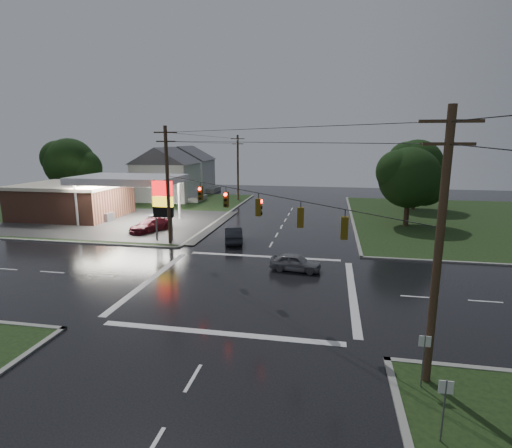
% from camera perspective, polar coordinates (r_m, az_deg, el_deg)
% --- Properties ---
extents(ground, '(120.00, 120.00, 0.00)m').
position_cam_1_polar(ground, '(27.58, -1.26, -8.76)').
color(ground, black).
rests_on(ground, ground).
extents(grass_nw, '(36.00, 36.00, 0.08)m').
position_cam_1_polar(grass_nw, '(60.84, -20.57, 2.00)').
color(grass_nw, black).
rests_on(grass_nw, ground).
extents(grass_ne, '(36.00, 36.00, 0.08)m').
position_cam_1_polar(grass_ne, '(56.09, 32.03, 0.14)').
color(grass_ne, black).
rests_on(grass_ne, ground).
extents(gas_station, '(26.20, 18.00, 5.60)m').
position_cam_1_polar(gas_station, '(55.08, -23.82, 3.42)').
color(gas_station, '#2D2D2D').
rests_on(gas_station, ground).
extents(pylon_sign, '(2.00, 0.35, 6.00)m').
position_cam_1_polar(pylon_sign, '(39.51, -13.17, 3.29)').
color(pylon_sign, '#59595E').
rests_on(pylon_sign, ground).
extents(utility_pole_nw, '(2.20, 0.32, 11.00)m').
position_cam_1_polar(utility_pole_nw, '(37.99, -12.50, 5.58)').
color(utility_pole_nw, '#382619').
rests_on(utility_pole_nw, ground).
extents(utility_pole_se, '(2.20, 0.32, 11.00)m').
position_cam_1_polar(utility_pole_se, '(16.76, 24.66, -3.07)').
color(utility_pole_se, '#382619').
rests_on(utility_pole_se, ground).
extents(utility_pole_n, '(2.20, 0.32, 10.50)m').
position_cam_1_polar(utility_pole_n, '(65.09, -2.61, 8.17)').
color(utility_pole_n, '#382619').
rests_on(utility_pole_n, ground).
extents(traffic_signals, '(26.87, 26.87, 1.47)m').
position_cam_1_polar(traffic_signals, '(25.98, -1.30, 4.72)').
color(traffic_signals, black).
rests_on(traffic_signals, ground).
extents(house_near, '(11.05, 8.48, 8.60)m').
position_cam_1_polar(house_near, '(66.86, -12.67, 7.08)').
color(house_near, silver).
rests_on(house_near, ground).
extents(house_far, '(11.05, 8.48, 8.60)m').
position_cam_1_polar(house_far, '(78.34, -9.88, 7.87)').
color(house_far, silver).
rests_on(house_far, ground).
extents(tree_nw_behind, '(8.93, 7.60, 10.00)m').
position_cam_1_polar(tree_nw_behind, '(67.81, -24.94, 7.84)').
color(tree_nw_behind, black).
rests_on(tree_nw_behind, ground).
extents(tree_ne_near, '(7.99, 6.80, 8.98)m').
position_cam_1_polar(tree_ne_near, '(48.22, 21.22, 6.17)').
color(tree_ne_near, black).
rests_on(tree_ne_near, ground).
extents(tree_ne_far, '(8.46, 7.20, 9.80)m').
position_cam_1_polar(tree_ne_far, '(60.50, 22.07, 7.71)').
color(tree_ne_far, black).
rests_on(tree_ne_far, ground).
extents(car_north, '(2.81, 4.94, 1.54)m').
position_cam_1_polar(car_north, '(38.65, -3.27, -1.50)').
color(car_north, black).
rests_on(car_north, ground).
extents(car_crossing, '(4.03, 2.03, 1.32)m').
position_cam_1_polar(car_crossing, '(30.50, 5.64, -5.45)').
color(car_crossing, slate).
rests_on(car_crossing, ground).
extents(car_pump, '(3.97, 5.41, 1.46)m').
position_cam_1_polar(car_pump, '(44.52, -14.84, -0.14)').
color(car_pump, maroon).
rests_on(car_pump, ground).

